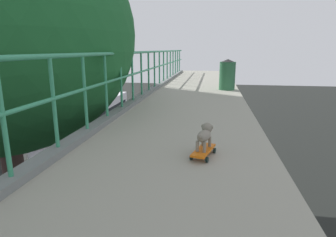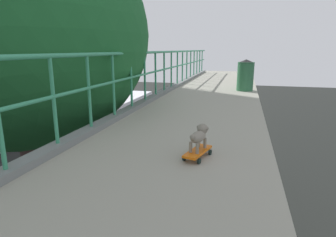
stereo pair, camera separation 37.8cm
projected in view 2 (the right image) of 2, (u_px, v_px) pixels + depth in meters
name	position (u px, v px, depth m)	size (l,w,h in m)	color
city_bus	(114.00, 119.00, 22.11)	(2.77, 11.30, 3.27)	white
roadside_tree_mid	(17.00, 37.00, 6.19)	(5.74, 5.74, 9.93)	#473330
toy_skateboard	(198.00, 152.00, 3.16)	(0.29, 0.50, 0.08)	orange
small_dog	(199.00, 135.00, 3.15)	(0.20, 0.37, 0.28)	gray
litter_bin	(245.00, 75.00, 8.18)	(0.47, 0.47, 0.90)	#2D6841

